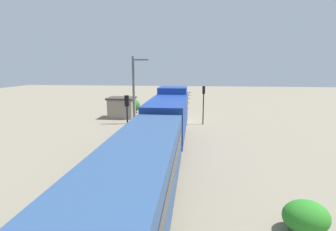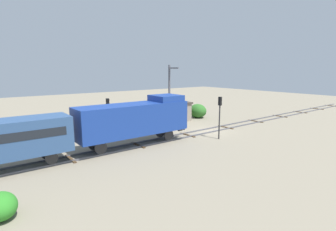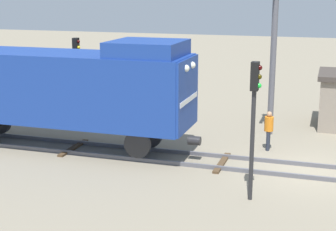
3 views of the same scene
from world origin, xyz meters
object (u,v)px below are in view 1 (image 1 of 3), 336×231
passenger_car_leading (134,183)px  traffic_signal_mid (127,112)px  locomotive (169,113)px  traffic_signal_near (204,98)px  worker_near_track (156,115)px  catenary_mast (134,89)px  relay_hut (122,107)px

passenger_car_leading → traffic_signal_mid: traffic_signal_mid is taller
locomotive → passenger_car_leading: locomotive is taller
passenger_car_leading → traffic_signal_mid: (3.40, -12.09, 0.55)m
locomotive → traffic_signal_near: locomotive is taller
passenger_car_leading → worker_near_track: passenger_car_leading is taller
passenger_car_leading → traffic_signal_mid: 12.58m
passenger_car_leading → worker_near_track: 21.77m
passenger_car_leading → worker_near_track: (2.40, -21.59, -1.53)m
traffic_signal_near → worker_near_track: size_ratio=2.67×
locomotive → traffic_signal_mid: bearing=20.1°
traffic_signal_near → traffic_signal_mid: 11.66m
locomotive → traffic_signal_near: (-3.20, -8.37, 0.36)m
worker_near_track → passenger_car_leading: bearing=162.7°
traffic_signal_near → catenary_mast: bearing=2.5°
passenger_car_leading → traffic_signal_mid: size_ratio=3.15×
locomotive → relay_hut: 13.79m
traffic_signal_near → relay_hut: 11.28m
locomotive → worker_near_track: locomotive is taller
locomotive → traffic_signal_mid: (3.40, 1.24, 0.30)m
worker_near_track → relay_hut: relay_hut is taller
locomotive → traffic_signal_mid: locomotive is taller
locomotive → traffic_signal_near: size_ratio=2.56×
traffic_signal_near → relay_hut: size_ratio=1.30×
traffic_signal_near → catenary_mast: catenary_mast is taller
locomotive → relay_hut: bearing=-56.9°
locomotive → traffic_signal_near: 8.97m
locomotive → worker_near_track: (2.40, -8.25, -1.78)m
worker_near_track → traffic_signal_mid: bearing=150.3°
traffic_signal_near → worker_near_track: (5.60, 0.12, -2.14)m
traffic_signal_mid → catenary_mast: catenary_mast is taller
worker_near_track → catenary_mast: catenary_mast is taller
traffic_signal_mid → catenary_mast: size_ratio=0.56×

